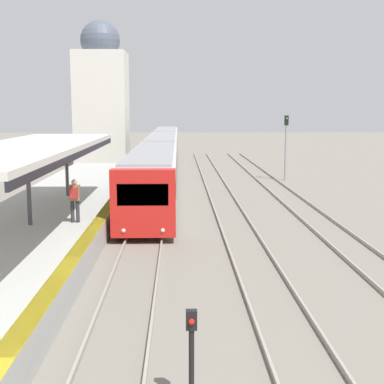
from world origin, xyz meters
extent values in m
cube|color=beige|center=(-4.19, 16.77, 3.85)|extent=(4.00, 17.21, 0.20)
cube|color=black|center=(-2.23, 16.77, 3.63)|extent=(0.08, 17.21, 0.24)
cylinder|color=#47474C|center=(-4.19, 16.77, 2.36)|extent=(0.16, 0.16, 2.79)
cylinder|color=#47474C|center=(-4.19, 23.65, 2.36)|extent=(0.16, 0.16, 2.79)
cylinder|color=#2D2D33|center=(-2.67, 17.14, 1.39)|extent=(0.14, 0.14, 0.85)
cylinder|color=#2D2D33|center=(-2.47, 17.14, 1.39)|extent=(0.14, 0.14, 0.85)
cube|color=olive|center=(-2.57, 17.14, 2.11)|extent=(0.40, 0.22, 0.60)
sphere|color=tan|center=(-2.57, 17.14, 2.52)|extent=(0.22, 0.22, 0.22)
cube|color=#B22828|center=(-2.57, 16.94, 2.13)|extent=(0.30, 0.18, 0.40)
cube|color=red|center=(0.00, 17.74, 1.61)|extent=(2.55, 0.70, 2.67)
cube|color=black|center=(0.00, 17.41, 1.98)|extent=(1.99, 0.04, 0.86)
sphere|color=#EFEACC|center=(-0.77, 17.40, 0.57)|extent=(0.16, 0.16, 0.16)
sphere|color=#EFEACC|center=(0.77, 17.40, 0.57)|extent=(0.16, 0.16, 0.16)
cube|color=silver|center=(0.00, 25.97, 1.61)|extent=(2.55, 15.77, 2.67)
cube|color=gray|center=(0.00, 25.97, 3.00)|extent=(2.25, 15.46, 0.12)
cube|color=black|center=(0.00, 25.97, 1.90)|extent=(2.57, 14.51, 0.70)
cylinder|color=black|center=(-1.09, 20.85, 0.35)|extent=(0.12, 0.70, 0.70)
cylinder|color=black|center=(1.09, 20.85, 0.35)|extent=(0.12, 0.70, 0.70)
cylinder|color=black|center=(-1.09, 31.10, 0.35)|extent=(0.12, 0.70, 0.70)
cylinder|color=black|center=(1.09, 31.10, 0.35)|extent=(0.12, 0.70, 0.70)
cube|color=silver|center=(0.00, 42.10, 1.61)|extent=(2.55, 15.77, 2.67)
cube|color=gray|center=(0.00, 42.10, 3.00)|extent=(2.25, 15.46, 0.12)
cube|color=black|center=(0.00, 42.10, 1.90)|extent=(2.57, 14.51, 0.70)
cylinder|color=black|center=(-1.09, 36.97, 0.35)|extent=(0.12, 0.70, 0.70)
cylinder|color=black|center=(1.09, 36.97, 0.35)|extent=(0.12, 0.70, 0.70)
cylinder|color=black|center=(-1.09, 47.22, 0.35)|extent=(0.12, 0.70, 0.70)
cylinder|color=black|center=(1.09, 47.22, 0.35)|extent=(0.12, 0.70, 0.70)
cube|color=silver|center=(0.00, 58.22, 1.61)|extent=(2.55, 15.77, 2.67)
cube|color=gray|center=(0.00, 58.22, 3.00)|extent=(2.25, 15.46, 0.12)
cube|color=black|center=(0.00, 58.22, 1.90)|extent=(2.57, 14.51, 0.70)
cylinder|color=black|center=(-1.09, 53.10, 0.35)|extent=(0.12, 0.70, 0.70)
cylinder|color=black|center=(1.09, 53.10, 0.35)|extent=(0.12, 0.70, 0.70)
cylinder|color=black|center=(-1.09, 63.35, 0.35)|extent=(0.12, 0.70, 0.70)
cylinder|color=black|center=(1.09, 63.35, 0.35)|extent=(0.12, 0.70, 0.70)
cylinder|color=black|center=(1.61, 5.98, 0.69)|extent=(0.10, 0.10, 1.38)
cube|color=black|center=(1.61, 5.98, 1.56)|extent=(0.20, 0.14, 0.36)
sphere|color=red|center=(1.61, 5.89, 1.56)|extent=(0.11, 0.11, 0.11)
cylinder|color=gray|center=(9.33, 36.28, 2.40)|extent=(0.14, 0.14, 4.80)
cube|color=black|center=(9.33, 36.28, 4.45)|extent=(0.28, 0.20, 0.70)
sphere|color=green|center=(9.33, 36.16, 4.59)|extent=(0.14, 0.14, 0.14)
cube|color=silver|center=(-5.75, 47.80, 5.24)|extent=(4.73, 4.73, 10.49)
sphere|color=#4C5666|center=(-5.75, 47.80, 11.49)|extent=(3.64, 3.64, 3.64)
camera|label=1|loc=(1.39, -3.01, 5.25)|focal=50.00mm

